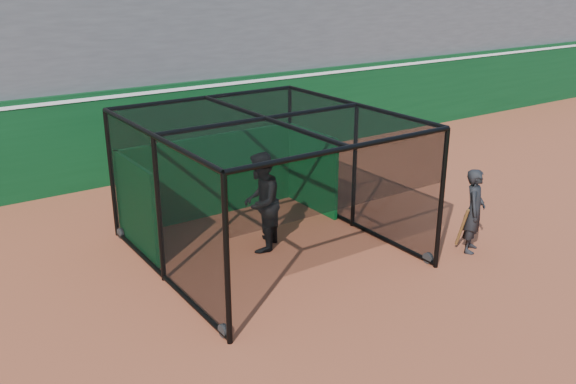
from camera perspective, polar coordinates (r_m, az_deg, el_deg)
ground at (r=10.57m, az=5.11°, el=-10.49°), size 120.00×120.00×0.00m
outfield_wall at (r=17.04m, az=-13.21°, el=5.61°), size 50.00×0.50×2.50m
grandstand at (r=20.15m, az=-18.12°, el=16.50°), size 50.00×7.85×8.95m
batting_cage at (r=11.97m, az=-2.06°, el=0.50°), size 4.60×5.02×2.74m
batter at (r=12.15m, az=-2.56°, el=-0.95°), size 1.25×1.24×2.03m
on_deck_player at (r=12.67m, az=17.00°, el=-1.70°), size 0.75×0.69×1.73m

